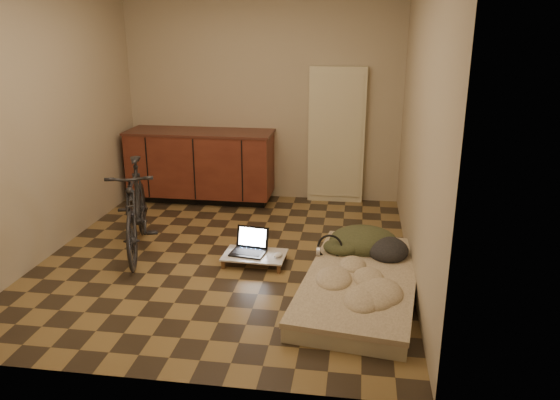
# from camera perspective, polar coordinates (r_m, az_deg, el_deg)

# --- Properties ---
(room_shell) EXTENTS (3.50, 4.00, 2.60)m
(room_shell) POSITION_cam_1_polar(r_m,az_deg,el_deg) (5.07, -5.85, 7.75)
(room_shell) COLOR brown
(room_shell) RESTS_ON ground
(cabinets) EXTENTS (1.84, 0.62, 0.91)m
(cabinets) POSITION_cam_1_polar(r_m,az_deg,el_deg) (7.05, -8.23, 3.62)
(cabinets) COLOR black
(cabinets) RESTS_ON ground
(appliance_panel) EXTENTS (0.70, 0.10, 1.70)m
(appliance_panel) POSITION_cam_1_polar(r_m,az_deg,el_deg) (6.92, 5.92, 6.69)
(appliance_panel) COLOR beige
(appliance_panel) RESTS_ON ground
(bicycle) EXTENTS (0.89, 1.62, 1.01)m
(bicycle) POSITION_cam_1_polar(r_m,az_deg,el_deg) (5.55, -14.87, -0.36)
(bicycle) COLOR black
(bicycle) RESTS_ON ground
(futon) EXTENTS (1.15, 2.00, 0.16)m
(futon) POSITION_cam_1_polar(r_m,az_deg,el_deg) (4.75, 8.45, -8.62)
(futon) COLOR #BCB497
(futon) RESTS_ON ground
(clothing_pile) EXTENTS (0.76, 0.66, 0.27)m
(clothing_pile) POSITION_cam_1_polar(r_m,az_deg,el_deg) (5.20, 9.34, -3.62)
(clothing_pile) COLOR #373C23
(clothing_pile) RESTS_ON futon
(headphones) EXTENTS (0.27, 0.24, 0.17)m
(headphones) POSITION_cam_1_polar(r_m,az_deg,el_deg) (5.04, 5.24, -4.82)
(headphones) COLOR black
(headphones) RESTS_ON futon
(lap_desk) EXTENTS (0.61, 0.40, 0.10)m
(lap_desk) POSITION_cam_1_polar(r_m,az_deg,el_deg) (5.23, -2.67, -5.80)
(lap_desk) COLOR brown
(lap_desk) RESTS_ON ground
(laptop) EXTENTS (0.36, 0.33, 0.22)m
(laptop) POSITION_cam_1_polar(r_m,az_deg,el_deg) (5.26, -3.19, -4.92)
(laptop) COLOR black
(laptop) RESTS_ON lap_desk
(mouse) EXTENTS (0.11, 0.13, 0.04)m
(mouse) POSITION_cam_1_polar(r_m,az_deg,el_deg) (5.16, -0.20, -5.75)
(mouse) COLOR white
(mouse) RESTS_ON lap_desk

